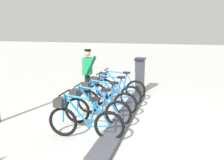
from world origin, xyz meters
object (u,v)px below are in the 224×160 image
bike_docked_4 (82,119)px  worker_near_rack (88,72)px  bike_docked_2 (104,99)px  bike_docked_1 (111,92)px  bike_docked_3 (94,108)px  bike_docked_0 (118,86)px  payment_kiosk (140,75)px

bike_docked_4 → worker_near_rack: 3.16m
bike_docked_2 → worker_near_rack: bearing=-54.5°
bike_docked_1 → bike_docked_3: same height
bike_docked_4 → worker_near_rack: bearing=-71.4°
bike_docked_2 → bike_docked_3: bearing=90.0°
bike_docked_1 → worker_near_rack: (0.99, -0.61, 0.48)m
bike_docked_0 → bike_docked_2: (0.00, 1.56, 0.00)m
bike_docked_2 → bike_docked_1: bearing=-90.0°
bike_docked_2 → bike_docked_4: bearing=90.0°
bike_docked_3 → payment_kiosk: bearing=-99.6°
worker_near_rack → payment_kiosk: bearing=-142.3°
bike_docked_2 → worker_near_rack: size_ratio=1.04×
worker_near_rack → bike_docked_4: bearing=108.6°
payment_kiosk → worker_near_rack: worker_near_rack is taller
payment_kiosk → bike_docked_3: size_ratio=0.74×
bike_docked_1 → worker_near_rack: bearing=-31.6°
bike_docked_3 → bike_docked_4: 0.78m
bike_docked_1 → bike_docked_4: size_ratio=1.00×
bike_docked_4 → worker_near_rack: worker_near_rack is taller
bike_docked_4 → payment_kiosk: bearing=-97.8°
bike_docked_0 → bike_docked_1: 0.78m
bike_docked_1 → bike_docked_4: bearing=90.0°
payment_kiosk → bike_docked_0: bearing=61.1°
bike_docked_3 → bike_docked_4: bearing=90.0°
bike_docked_2 → payment_kiosk: bearing=-102.4°
bike_docked_1 → bike_docked_4: 2.35m
bike_docked_2 → bike_docked_3: same height
payment_kiosk → bike_docked_2: 2.67m
bike_docked_1 → worker_near_rack: size_ratio=1.04×
bike_docked_3 → bike_docked_1: bearing=-90.0°
bike_docked_0 → bike_docked_3: same height
bike_docked_0 → bike_docked_2: size_ratio=1.00×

